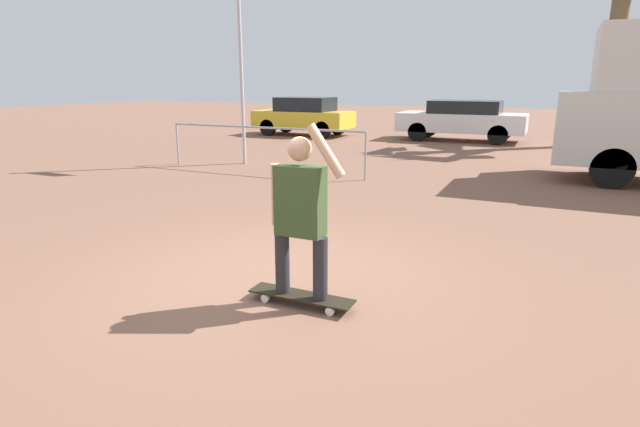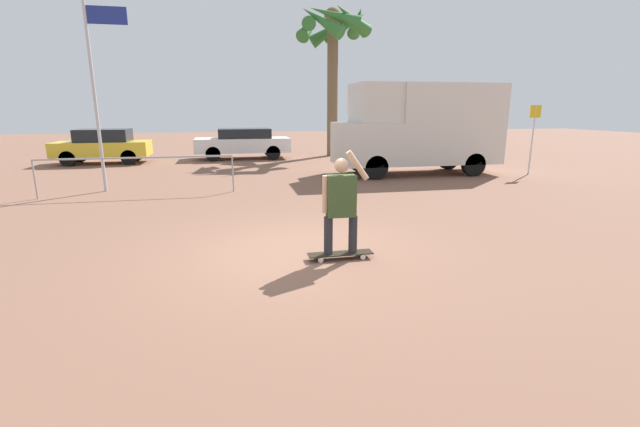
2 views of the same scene
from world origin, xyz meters
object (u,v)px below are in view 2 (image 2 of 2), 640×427
(palm_tree_near_van, at_px, (333,34))
(flagpole, at_px, (97,82))
(person_skateboarder, at_px, (341,200))
(parked_car_white, at_px, (243,142))
(camper_van, at_px, (421,126))
(street_sign, at_px, (533,131))
(skateboard, at_px, (340,254))
(parked_car_yellow, at_px, (103,146))

(palm_tree_near_van, bearing_deg, flagpole, -136.37)
(person_skateboarder, distance_m, parked_car_white, 14.95)
(person_skateboarder, xyz_separation_m, parked_car_white, (-1.00, 14.91, -0.18))
(camper_van, relative_size, street_sign, 2.39)
(skateboard, xyz_separation_m, parked_car_white, (-1.00, 14.91, 0.70))
(skateboard, bearing_deg, street_sign, 39.24)
(camper_van, bearing_deg, person_skateboarder, -121.60)
(parked_car_yellow, xyz_separation_m, palm_tree_near_van, (10.67, 1.20, 5.13))
(parked_car_white, distance_m, palm_tree_near_van, 6.88)
(skateboard, height_order, person_skateboarder, person_skateboarder)
(flagpole, relative_size, street_sign, 2.13)
(skateboard, bearing_deg, parked_car_white, 93.82)
(parked_car_yellow, bearing_deg, camper_van, -25.13)
(person_skateboarder, bearing_deg, skateboard, 0.00)
(camper_van, bearing_deg, street_sign, -14.58)
(parked_car_yellow, bearing_deg, skateboard, -63.48)
(person_skateboarder, bearing_deg, camper_van, 58.40)
(person_skateboarder, xyz_separation_m, palm_tree_near_van, (3.56, 15.44, 4.95))
(skateboard, relative_size, flagpole, 0.20)
(person_skateboarder, bearing_deg, flagpole, 126.14)
(skateboard, relative_size, parked_car_yellow, 0.27)
(camper_van, relative_size, parked_car_yellow, 1.53)
(skateboard, height_order, parked_car_yellow, parked_car_yellow)
(skateboard, xyz_separation_m, flagpole, (-5.19, 7.10, 3.00))
(parked_car_yellow, relative_size, flagpole, 0.73)
(parked_car_white, distance_m, street_sign, 12.60)
(skateboard, bearing_deg, person_skateboarder, 180.00)
(parked_car_white, relative_size, flagpole, 0.84)
(person_skateboarder, relative_size, flagpole, 0.31)
(street_sign, bearing_deg, palm_tree_near_van, 124.85)
(parked_car_white, bearing_deg, camper_van, -46.08)
(person_skateboarder, bearing_deg, palm_tree_near_van, 77.02)
(parked_car_white, xyz_separation_m, palm_tree_near_van, (4.55, 0.53, 5.13))
(palm_tree_near_van, relative_size, flagpole, 1.37)
(parked_car_yellow, height_order, palm_tree_near_van, palm_tree_near_van)
(skateboard, relative_size, street_sign, 0.42)
(skateboard, distance_m, parked_car_white, 14.96)
(camper_van, relative_size, flagpole, 1.12)
(palm_tree_near_van, bearing_deg, parked_car_white, -173.37)
(person_skateboarder, xyz_separation_m, camper_van, (5.21, 8.47, 0.78))
(person_skateboarder, distance_m, camper_van, 9.97)
(person_skateboarder, distance_m, palm_tree_near_van, 16.60)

